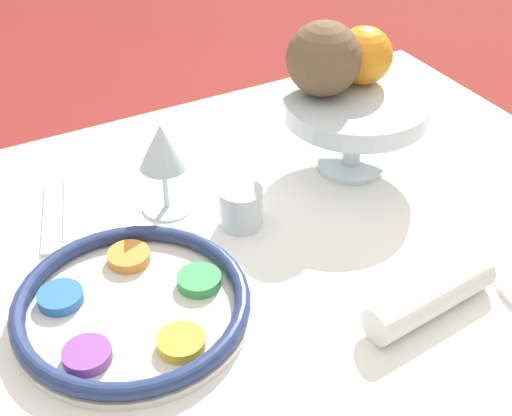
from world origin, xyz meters
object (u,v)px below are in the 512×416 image
wine_glass (162,151)px  orange_fruit (364,55)px  fruit_stand (356,111)px  cup_mid (241,207)px  napkin_roll (430,297)px  seder_plate (132,305)px  coconut (324,59)px

wine_glass → orange_fruit: (0.33, 0.00, 0.07)m
wine_glass → fruit_stand: (0.30, -0.04, 0.00)m
wine_glass → orange_fruit: size_ratio=1.59×
orange_fruit → cup_mid: orange_fruit is taller
napkin_roll → orange_fruit: bearing=68.9°
fruit_stand → cup_mid: (-0.22, -0.05, -0.07)m
seder_plate → wine_glass: (0.12, 0.18, 0.08)m
wine_glass → coconut: size_ratio=1.26×
wine_glass → cup_mid: (0.08, -0.08, -0.07)m
wine_glass → coconut: coconut is taller
coconut → napkin_roll: (-0.06, -0.35, -0.15)m
wine_glass → fruit_stand: bearing=-7.2°
coconut → cup_mid: 0.25m
coconut → napkin_roll: coconut is taller
wine_glass → coconut: 0.27m
seder_plate → wine_glass: 0.23m
wine_glass → coconut: bearing=0.2°
coconut → wine_glass: bearing=-179.8°
fruit_stand → orange_fruit: (0.04, 0.04, 0.07)m
coconut → cup_mid: bearing=-154.9°
seder_plate → coconut: size_ratio=2.60×
napkin_roll → seder_plate: bearing=152.4°
wine_glass → fruit_stand: wine_glass is taller
orange_fruit → coconut: bearing=-178.7°
seder_plate → cup_mid: size_ratio=4.64×
cup_mid → napkin_roll: bearing=-65.5°
orange_fruit → coconut: coconut is taller
wine_glass → napkin_roll: wine_glass is taller
seder_plate → orange_fruit: size_ratio=3.28×
orange_fruit → cup_mid: bearing=-161.2°
seder_plate → fruit_stand: bearing=19.0°
wine_glass → cup_mid: 0.13m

